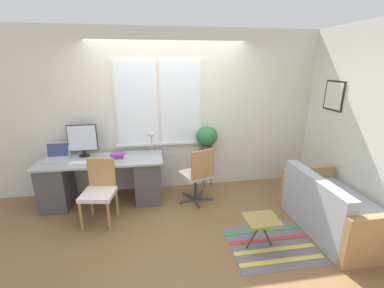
{
  "coord_description": "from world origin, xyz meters",
  "views": [
    {
      "loc": [
        -0.3,
        -3.56,
        2.14
      ],
      "look_at": [
        0.3,
        0.17,
        0.96
      ],
      "focal_mm": 24.0,
      "sensor_mm": 36.0,
      "label": 1
    }
  ],
  "objects_px": {
    "laptop": "(57,156)",
    "desk_lamp": "(151,138)",
    "mouse": "(99,162)",
    "folding_stool": "(261,221)",
    "book_stack": "(118,157)",
    "plant_stand": "(207,158)",
    "potted_plant": "(207,138)",
    "desk_chair_wooden": "(99,189)",
    "office_chair_swivel": "(198,174)",
    "couch_loveseat": "(333,210)",
    "monitor": "(83,140)",
    "keyboard": "(81,163)"
  },
  "relations": [
    {
      "from": "couch_loveseat",
      "to": "desk_chair_wooden",
      "type": "bearing_deg",
      "value": 76.76
    },
    {
      "from": "potted_plant",
      "to": "plant_stand",
      "type": "bearing_deg",
      "value": 0.0
    },
    {
      "from": "monitor",
      "to": "desk_chair_wooden",
      "type": "distance_m",
      "value": 0.93
    },
    {
      "from": "laptop",
      "to": "keyboard",
      "type": "distance_m",
      "value": 0.46
    },
    {
      "from": "office_chair_swivel",
      "to": "potted_plant",
      "type": "relative_size",
      "value": 1.94
    },
    {
      "from": "couch_loveseat",
      "to": "folding_stool",
      "type": "distance_m",
      "value": 1.12
    },
    {
      "from": "keyboard",
      "to": "folding_stool",
      "type": "distance_m",
      "value": 2.65
    },
    {
      "from": "folding_stool",
      "to": "office_chair_swivel",
      "type": "bearing_deg",
      "value": 114.62
    },
    {
      "from": "book_stack",
      "to": "plant_stand",
      "type": "distance_m",
      "value": 1.53
    },
    {
      "from": "plant_stand",
      "to": "desk_lamp",
      "type": "bearing_deg",
      "value": -173.53
    },
    {
      "from": "desk_chair_wooden",
      "to": "monitor",
      "type": "bearing_deg",
      "value": 124.4
    },
    {
      "from": "keyboard",
      "to": "laptop",
      "type": "bearing_deg",
      "value": 151.2
    },
    {
      "from": "plant_stand",
      "to": "keyboard",
      "type": "bearing_deg",
      "value": -168.07
    },
    {
      "from": "desk_chair_wooden",
      "to": "plant_stand",
      "type": "height_order",
      "value": "desk_chair_wooden"
    },
    {
      "from": "desk_lamp",
      "to": "book_stack",
      "type": "relative_size",
      "value": 1.55
    },
    {
      "from": "folding_stool",
      "to": "plant_stand",
      "type": "bearing_deg",
      "value": 99.82
    },
    {
      "from": "book_stack",
      "to": "folding_stool",
      "type": "bearing_deg",
      "value": -37.06
    },
    {
      "from": "monitor",
      "to": "folding_stool",
      "type": "xyz_separation_m",
      "value": [
        2.31,
        -1.62,
        -0.65
      ]
    },
    {
      "from": "mouse",
      "to": "potted_plant",
      "type": "xyz_separation_m",
      "value": [
        1.74,
        0.43,
        0.17
      ]
    },
    {
      "from": "mouse",
      "to": "desk_chair_wooden",
      "type": "relative_size",
      "value": 0.08
    },
    {
      "from": "laptop",
      "to": "mouse",
      "type": "distance_m",
      "value": 0.7
    },
    {
      "from": "mouse",
      "to": "desk_lamp",
      "type": "bearing_deg",
      "value": 22.31
    },
    {
      "from": "laptop",
      "to": "mouse",
      "type": "height_order",
      "value": "laptop"
    },
    {
      "from": "desk_lamp",
      "to": "office_chair_swivel",
      "type": "xyz_separation_m",
      "value": [
        0.7,
        -0.41,
        -0.51
      ]
    },
    {
      "from": "desk_lamp",
      "to": "plant_stand",
      "type": "xyz_separation_m",
      "value": [
        0.95,
        0.11,
        -0.46
      ]
    },
    {
      "from": "office_chair_swivel",
      "to": "keyboard",
      "type": "bearing_deg",
      "value": -23.61
    },
    {
      "from": "mouse",
      "to": "office_chair_swivel",
      "type": "bearing_deg",
      "value": -3.13
    },
    {
      "from": "laptop",
      "to": "keyboard",
      "type": "height_order",
      "value": "laptop"
    },
    {
      "from": "laptop",
      "to": "desk_lamp",
      "type": "bearing_deg",
      "value": 3.58
    },
    {
      "from": "plant_stand",
      "to": "office_chair_swivel",
      "type": "bearing_deg",
      "value": -116.2
    },
    {
      "from": "laptop",
      "to": "couch_loveseat",
      "type": "distance_m",
      "value": 4.05
    },
    {
      "from": "mouse",
      "to": "desk_chair_wooden",
      "type": "height_order",
      "value": "desk_chair_wooden"
    },
    {
      "from": "book_stack",
      "to": "desk_chair_wooden",
      "type": "relative_size",
      "value": 0.26
    },
    {
      "from": "laptop",
      "to": "book_stack",
      "type": "relative_size",
      "value": 1.51
    },
    {
      "from": "potted_plant",
      "to": "couch_loveseat",
      "type": "bearing_deg",
      "value": -47.2
    },
    {
      "from": "mouse",
      "to": "folding_stool",
      "type": "bearing_deg",
      "value": -32.12
    },
    {
      "from": "laptop",
      "to": "potted_plant",
      "type": "relative_size",
      "value": 0.72
    },
    {
      "from": "mouse",
      "to": "desk_chair_wooden",
      "type": "distance_m",
      "value": 0.45
    },
    {
      "from": "desk_lamp",
      "to": "book_stack",
      "type": "distance_m",
      "value": 0.61
    },
    {
      "from": "desk_chair_wooden",
      "to": "couch_loveseat",
      "type": "relative_size",
      "value": 0.61
    },
    {
      "from": "desk_lamp",
      "to": "keyboard",
      "type": "bearing_deg",
      "value": -163.28
    },
    {
      "from": "monitor",
      "to": "potted_plant",
      "type": "relative_size",
      "value": 1.08
    },
    {
      "from": "laptop",
      "to": "monitor",
      "type": "distance_m",
      "value": 0.45
    },
    {
      "from": "laptop",
      "to": "plant_stand",
      "type": "distance_m",
      "value": 2.42
    },
    {
      "from": "mouse",
      "to": "potted_plant",
      "type": "height_order",
      "value": "potted_plant"
    },
    {
      "from": "couch_loveseat",
      "to": "plant_stand",
      "type": "distance_m",
      "value": 2.07
    },
    {
      "from": "plant_stand",
      "to": "potted_plant",
      "type": "xyz_separation_m",
      "value": [
        0.0,
        0.0,
        0.39
      ]
    },
    {
      "from": "office_chair_swivel",
      "to": "folding_stool",
      "type": "distance_m",
      "value": 1.32
    },
    {
      "from": "desk_chair_wooden",
      "to": "office_chair_swivel",
      "type": "bearing_deg",
      "value": 20.21
    },
    {
      "from": "book_stack",
      "to": "office_chair_swivel",
      "type": "bearing_deg",
      "value": -6.24
    }
  ]
}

